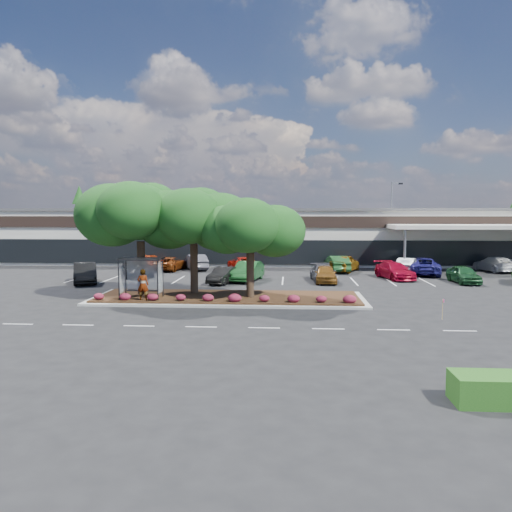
# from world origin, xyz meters

# --- Properties ---
(ground) EXTENTS (160.00, 160.00, 0.00)m
(ground) POSITION_xyz_m (0.00, 0.00, 0.00)
(ground) COLOR black
(ground) RESTS_ON ground
(retail_store) EXTENTS (80.40, 25.20, 6.25)m
(retail_store) POSITION_xyz_m (0.06, 33.91, 3.15)
(retail_store) COLOR white
(retail_store) RESTS_ON ground
(landscape_island) EXTENTS (18.00, 6.00, 0.26)m
(landscape_island) POSITION_xyz_m (-2.00, 4.00, 0.12)
(landscape_island) COLOR #9D9D98
(landscape_island) RESTS_ON ground
(lane_markings) EXTENTS (33.12, 20.06, 0.01)m
(lane_markings) POSITION_xyz_m (-0.14, 10.42, 0.01)
(lane_markings) COLOR silver
(lane_markings) RESTS_ON ground
(shrub_row) EXTENTS (17.00, 0.80, 0.50)m
(shrub_row) POSITION_xyz_m (-2.00, 1.90, 0.51)
(shrub_row) COLOR maroon
(shrub_row) RESTS_ON landscape_island
(bus_shelter) EXTENTS (2.75, 1.55, 2.59)m
(bus_shelter) POSITION_xyz_m (-7.50, 2.95, 2.31)
(bus_shelter) COLOR black
(bus_shelter) RESTS_ON landscape_island
(island_tree_west) EXTENTS (7.20, 7.20, 7.89)m
(island_tree_west) POSITION_xyz_m (-8.00, 4.50, 4.21)
(island_tree_west) COLOR #123B11
(island_tree_west) RESTS_ON landscape_island
(island_tree_mid) EXTENTS (6.60, 6.60, 7.32)m
(island_tree_mid) POSITION_xyz_m (-4.50, 5.20, 3.92)
(island_tree_mid) COLOR #123B11
(island_tree_mid) RESTS_ON landscape_island
(island_tree_east) EXTENTS (5.80, 5.80, 6.50)m
(island_tree_east) POSITION_xyz_m (-0.50, 3.70, 3.51)
(island_tree_east) COLOR #123B11
(island_tree_east) RESTS_ON landscape_island
(conifer_north_west) EXTENTS (4.40, 4.40, 10.00)m
(conifer_north_west) POSITION_xyz_m (-30.00, 46.00, 5.00)
(conifer_north_west) COLOR #123B11
(conifer_north_west) RESTS_ON ground
(person_waiting) EXTENTS (0.74, 0.50, 1.98)m
(person_waiting) POSITION_xyz_m (-7.15, 1.99, 1.25)
(person_waiting) COLOR #594C47
(person_waiting) RESTS_ON landscape_island
(light_pole) EXTENTS (1.42, 0.73, 9.20)m
(light_pole) POSITION_xyz_m (13.46, 28.03, 4.06)
(light_pole) COLOR #9D9D98
(light_pole) RESTS_ON ground
(survey_stake) EXTENTS (0.08, 0.14, 1.12)m
(survey_stake) POSITION_xyz_m (10.34, -1.40, 0.72)
(survey_stake) COLOR tan
(survey_stake) RESTS_ON ground
(car_0) EXTENTS (3.58, 5.33, 1.66)m
(car_0) POSITION_xyz_m (-14.72, 11.12, 0.83)
(car_0) COLOR black
(car_0) RESTS_ON ground
(car_1) EXTENTS (4.33, 5.85, 1.48)m
(car_1) POSITION_xyz_m (-11.65, 15.52, 0.74)
(car_1) COLOR black
(car_1) RESTS_ON ground
(car_2) EXTENTS (2.47, 4.26, 1.33)m
(car_2) POSITION_xyz_m (-3.32, 11.66, 0.66)
(car_2) COLOR black
(car_2) RESTS_ON ground
(car_3) EXTENTS (2.66, 5.24, 1.65)m
(car_3) POSITION_xyz_m (-1.47, 13.26, 0.82)
(car_3) COLOR #15451C
(car_3) RESTS_ON ground
(car_4) EXTENTS (1.73, 4.29, 1.46)m
(car_4) POSITION_xyz_m (5.02, 12.61, 0.73)
(car_4) COLOR brown
(car_4) RESTS_ON ground
(car_5) EXTENTS (2.27, 4.89, 1.38)m
(car_5) POSITION_xyz_m (4.92, 13.40, 0.69)
(car_5) COLOR #4C4C53
(car_5) RESTS_ON ground
(car_6) EXTENTS (3.26, 5.37, 1.46)m
(car_6) POSITION_xyz_m (11.23, 15.31, 0.73)
(car_6) COLOR maroon
(car_6) RESTS_ON ground
(car_7) EXTENTS (1.91, 4.31, 1.44)m
(car_7) POSITION_xyz_m (16.35, 13.09, 0.72)
(car_7) COLOR #1A4723
(car_7) RESTS_ON ground
(car_9) EXTENTS (2.66, 5.10, 1.41)m
(car_9) POSITION_xyz_m (-12.49, 22.21, 0.71)
(car_9) COLOR #9E3010
(car_9) RESTS_ON ground
(car_10) EXTENTS (2.79, 5.07, 1.34)m
(car_10) POSITION_xyz_m (-9.88, 20.50, 0.67)
(car_10) COLOR maroon
(car_10) RESTS_ON ground
(car_11) EXTENTS (3.36, 5.06, 1.58)m
(car_11) POSITION_xyz_m (-7.42, 21.19, 0.79)
(car_11) COLOR #535159
(car_11) RESTS_ON ground
(car_12) EXTENTS (4.04, 6.01, 1.53)m
(car_12) POSITION_xyz_m (-2.36, 19.18, 0.77)
(car_12) COLOR #970C01
(car_12) RESTS_ON ground
(car_13) EXTENTS (2.34, 5.02, 1.59)m
(car_13) POSITION_xyz_m (6.68, 20.32, 0.80)
(car_13) COLOR #1B471E
(car_13) RESTS_ON ground
(car_14) EXTENTS (3.84, 5.42, 1.71)m
(car_14) POSITION_xyz_m (7.43, 20.45, 0.86)
(car_14) COLOR brown
(car_14) RESTS_ON ground
(car_15) EXTENTS (3.70, 6.20, 1.61)m
(car_15) POSITION_xyz_m (14.57, 18.51, 0.81)
(car_15) COLOR navy
(car_15) RESTS_ON ground
(car_16) EXTENTS (3.15, 4.67, 1.46)m
(car_16) POSITION_xyz_m (13.40, 19.97, 0.73)
(car_16) COLOR #A7ADB3
(car_16) RESTS_ON ground
(car_17) EXTENTS (3.11, 5.42, 1.48)m
(car_17) POSITION_xyz_m (22.15, 21.57, 0.74)
(car_17) COLOR silver
(car_17) RESTS_ON ground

